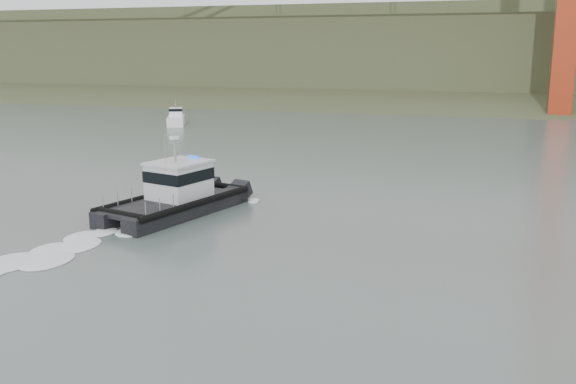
% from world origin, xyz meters
% --- Properties ---
extents(ground, '(400.00, 400.00, 0.00)m').
position_xyz_m(ground, '(0.00, 0.00, 0.00)').
color(ground, '#475451').
rests_on(ground, ground).
extents(headlands, '(500.00, 105.36, 27.12)m').
position_xyz_m(headlands, '(0.00, 125.50, 7.05)').
color(headlands, '#313C22').
rests_on(headlands, ground).
extents(patrol_boat, '(5.82, 10.20, 4.67)m').
position_xyz_m(patrol_boat, '(-8.06, 9.72, 1.17)').
color(patrol_boat, black).
rests_on(patrol_boat, ground).
extents(motorboat, '(4.32, 6.32, 3.32)m').
position_xyz_m(motorboat, '(-29.14, 50.51, 0.83)').
color(motorboat, white).
rests_on(motorboat, ground).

